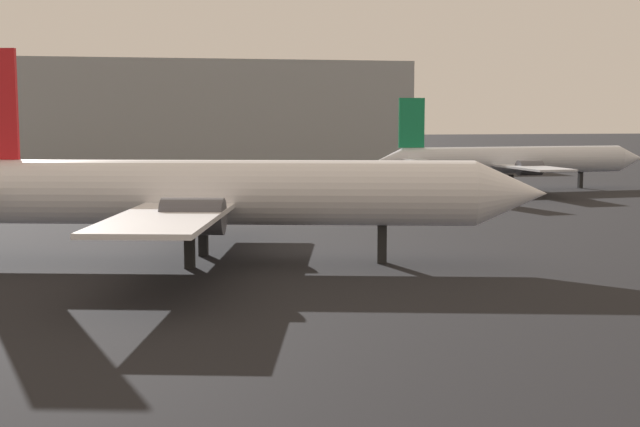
{
  "coord_description": "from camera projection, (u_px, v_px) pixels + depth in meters",
  "views": [
    {
      "loc": [
        -2.15,
        -9.03,
        7.51
      ],
      "look_at": [
        7.37,
        37.09,
        2.08
      ],
      "focal_mm": 48.42,
      "sensor_mm": 36.0,
      "label": 1
    }
  ],
  "objects": [
    {
      "name": "airplane_distant",
      "position": [
        511.0,
        160.0,
        85.84
      ],
      "size": [
        29.55,
        21.19,
        9.08
      ],
      "rotation": [
        0.0,
        0.0,
        0.06
      ],
      "color": "silver",
      "rests_on": "ground_plane"
    },
    {
      "name": "airplane_on_taxiway",
      "position": [
        215.0,
        192.0,
        43.72
      ],
      "size": [
        32.62,
        25.75,
        10.82
      ],
      "rotation": [
        0.0,
        0.0,
        -0.25
      ],
      "color": "white",
      "rests_on": "ground_plane"
    },
    {
      "name": "terminal_building",
      "position": [
        204.0,
        112.0,
        144.79
      ],
      "size": [
        64.68,
        27.75,
        15.94
      ],
      "primitive_type": "cube",
      "color": "#999EA3",
      "rests_on": "ground_plane"
    }
  ]
}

